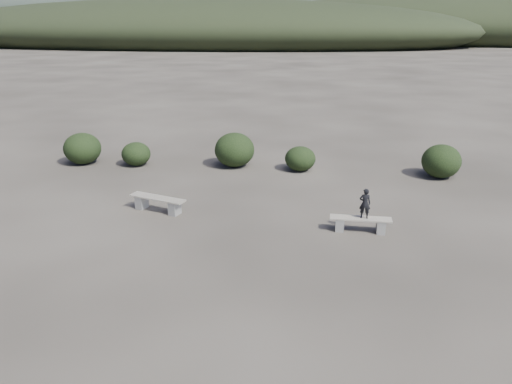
# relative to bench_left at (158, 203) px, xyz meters

# --- Properties ---
(ground) EXTENTS (1200.00, 1200.00, 0.00)m
(ground) POSITION_rel_bench_left_xyz_m (3.43, -4.50, -0.27)
(ground) COLOR #2D2823
(ground) RESTS_ON ground
(bench_left) EXTENTS (1.80, 0.89, 0.44)m
(bench_left) POSITION_rel_bench_left_xyz_m (0.00, 0.00, 0.00)
(bench_left) COLOR slate
(bench_left) RESTS_ON ground
(bench_right) EXTENTS (1.63, 0.37, 0.41)m
(bench_right) POSITION_rel_bench_left_xyz_m (5.85, -0.73, -0.02)
(bench_right) COLOR slate
(bench_right) RESTS_ON ground
(seated_person) EXTENTS (0.31, 0.20, 0.83)m
(seated_person) POSITION_rel_bench_left_xyz_m (5.93, -0.73, 0.55)
(seated_person) COLOR black
(seated_person) RESTS_ON bench_right
(shrub_a) EXTENTS (1.11, 1.11, 0.91)m
(shrub_a) POSITION_rel_bench_left_xyz_m (-2.35, 4.58, 0.18)
(shrub_a) COLOR black
(shrub_a) RESTS_ON ground
(shrub_b) EXTENTS (1.52, 1.52, 1.31)m
(shrub_b) POSITION_rel_bench_left_xyz_m (1.45, 4.94, 0.38)
(shrub_b) COLOR black
(shrub_b) RESTS_ON ground
(shrub_c) EXTENTS (1.15, 1.15, 0.92)m
(shrub_c) POSITION_rel_bench_left_xyz_m (3.97, 4.71, 0.19)
(shrub_c) COLOR black
(shrub_c) RESTS_ON ground
(shrub_d) EXTENTS (1.37, 1.37, 1.20)m
(shrub_d) POSITION_rel_bench_left_xyz_m (9.00, 4.54, 0.33)
(shrub_d) COLOR black
(shrub_d) RESTS_ON ground
(shrub_f) EXTENTS (1.43, 1.43, 1.21)m
(shrub_f) POSITION_rel_bench_left_xyz_m (-4.51, 4.54, 0.34)
(shrub_f) COLOR black
(shrub_f) RESTS_ON ground
(mountain_ridges) EXTENTS (500.00, 400.00, 56.00)m
(mountain_ridges) POSITION_rel_bench_left_xyz_m (-4.05, 334.56, 10.57)
(mountain_ridges) COLOR black
(mountain_ridges) RESTS_ON ground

